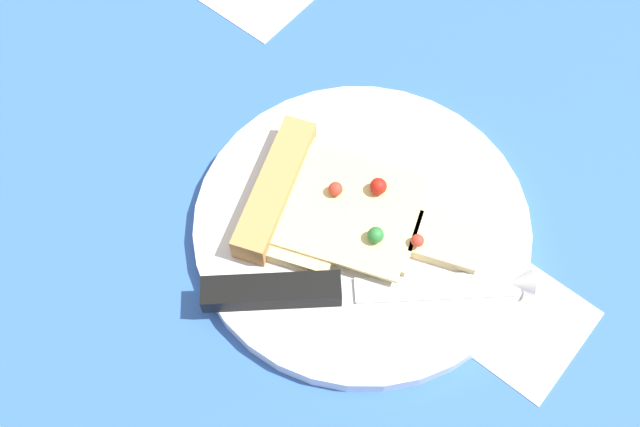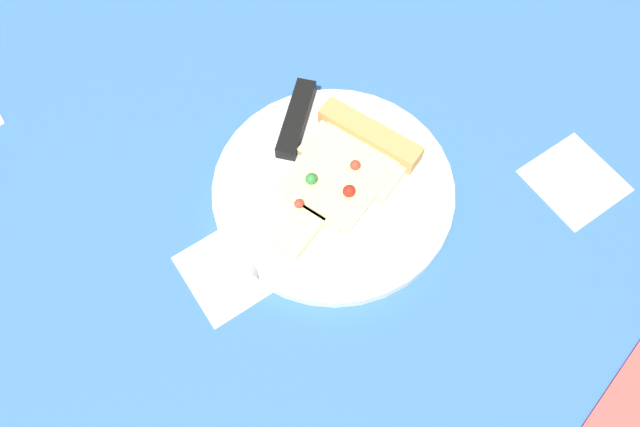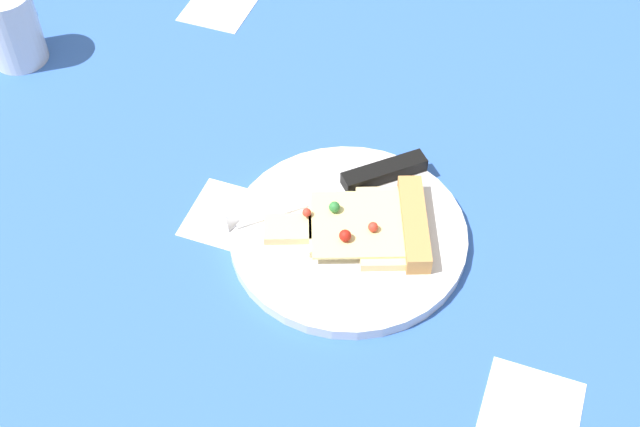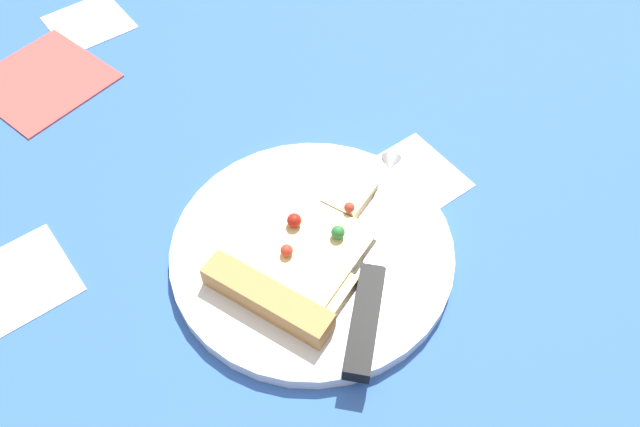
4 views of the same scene
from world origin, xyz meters
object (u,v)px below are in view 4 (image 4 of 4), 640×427
at_px(pizza_slice, 296,263).
at_px(knife, 372,276).
at_px(plate, 312,252).
at_px(napkin, 42,80).

xyz_separation_m(pizza_slice, knife, (-0.05, 0.05, -0.00)).
bearing_deg(knife, pizza_slice, 179.66).
relative_size(plate, pizza_slice, 1.36).
relative_size(plate, knife, 1.35).
xyz_separation_m(plate, pizza_slice, (0.02, 0.01, 0.02)).
distance_m(plate, pizza_slice, 0.03).
xyz_separation_m(pizza_slice, napkin, (0.08, -0.38, -0.02)).
distance_m(pizza_slice, knife, 0.07).
bearing_deg(napkin, knife, 106.09).
bearing_deg(knife, napkin, 153.56).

